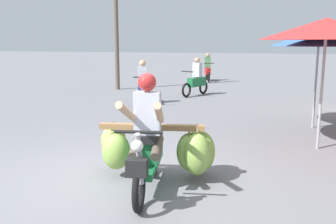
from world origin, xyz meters
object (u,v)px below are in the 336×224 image
object	(u,v)px
motorbike_main_loaded	(162,147)
market_umbrella_near_shop	(319,37)
motorbike_distant_ahead_right	(208,70)
motorbike_distant_ahead_left	(143,87)
motorbike_distant_far_ahead	(196,80)
market_umbrella_further_along	(326,29)
utility_pole	(116,7)

from	to	relation	value
motorbike_main_loaded	market_umbrella_near_shop	xyz separation A→B (m)	(2.37, 4.16, 1.56)
motorbike_distant_ahead_right	motorbike_distant_ahead_left	bearing A→B (deg)	-95.38
motorbike_distant_far_ahead	market_umbrella_further_along	xyz separation A→B (m)	(3.62, -6.22, 1.63)
motorbike_distant_ahead_left	motorbike_distant_ahead_right	size ratio (longest dim) A/B	0.99
motorbike_main_loaded	market_umbrella_further_along	xyz separation A→B (m)	(2.31, 2.40, 1.68)
motorbike_distant_ahead_right	utility_pole	size ratio (longest dim) A/B	0.24
motorbike_distant_ahead_right	utility_pole	xyz separation A→B (m)	(-3.02, -4.37, 2.75)
motorbike_main_loaded	motorbike_distant_far_ahead	bearing A→B (deg)	98.69
market_umbrella_near_shop	market_umbrella_further_along	world-z (taller)	market_umbrella_further_along
market_umbrella_near_shop	motorbike_distant_ahead_left	bearing A→B (deg)	157.45
market_umbrella_near_shop	market_umbrella_further_along	bearing A→B (deg)	-92.06
motorbike_distant_ahead_left	utility_pole	world-z (taller)	utility_pole
motorbike_distant_ahead_right	motorbike_distant_far_ahead	distance (m)	5.23
market_umbrella_near_shop	motorbike_distant_far_ahead	bearing A→B (deg)	129.60
motorbike_main_loaded	utility_pole	bearing A→B (deg)	117.17
utility_pole	motorbike_distant_ahead_right	bearing A→B (deg)	55.37
motorbike_distant_ahead_left	motorbike_distant_ahead_right	world-z (taller)	same
motorbike_distant_ahead_left	motorbike_distant_far_ahead	world-z (taller)	same
motorbike_distant_far_ahead	utility_pole	distance (m)	4.56
motorbike_main_loaded	motorbike_distant_ahead_right	xyz separation A→B (m)	(-1.83, 13.81, 0.06)
motorbike_distant_ahead_left	motorbike_distant_far_ahead	xyz separation A→B (m)	(1.23, 2.41, 0.00)
market_umbrella_further_along	market_umbrella_near_shop	bearing A→B (deg)	87.94
motorbike_distant_far_ahead	utility_pole	world-z (taller)	utility_pole
motorbike_distant_ahead_right	market_umbrella_near_shop	world-z (taller)	market_umbrella_near_shop
motorbike_distant_ahead_right	market_umbrella_near_shop	distance (m)	10.64
market_umbrella_near_shop	market_umbrella_further_along	distance (m)	1.77
motorbike_main_loaded	motorbike_distant_ahead_right	size ratio (longest dim) A/B	1.19
market_umbrella_near_shop	motorbike_distant_ahead_right	bearing A→B (deg)	113.51
motorbike_main_loaded	motorbike_distant_ahead_left	xyz separation A→B (m)	(-2.55, 6.20, 0.06)
market_umbrella_further_along	utility_pole	xyz separation A→B (m)	(-7.15, 7.05, 1.13)
motorbike_distant_far_ahead	market_umbrella_near_shop	xyz separation A→B (m)	(3.69, -4.45, 1.50)
market_umbrella_further_along	motorbike_main_loaded	bearing A→B (deg)	-133.90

